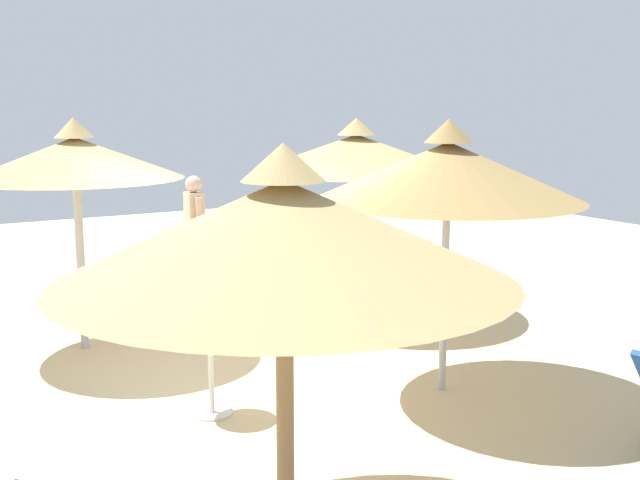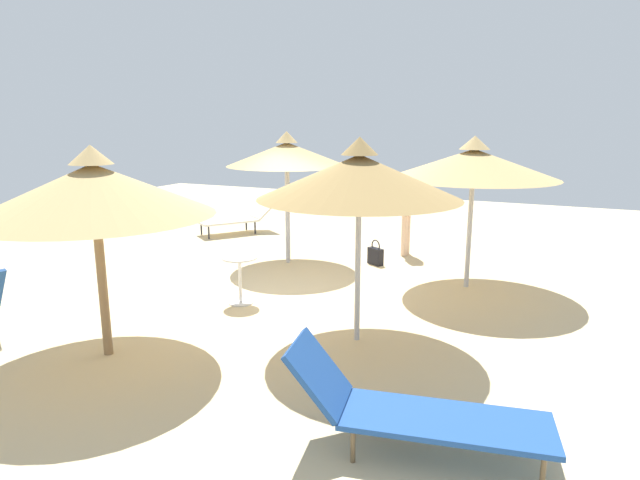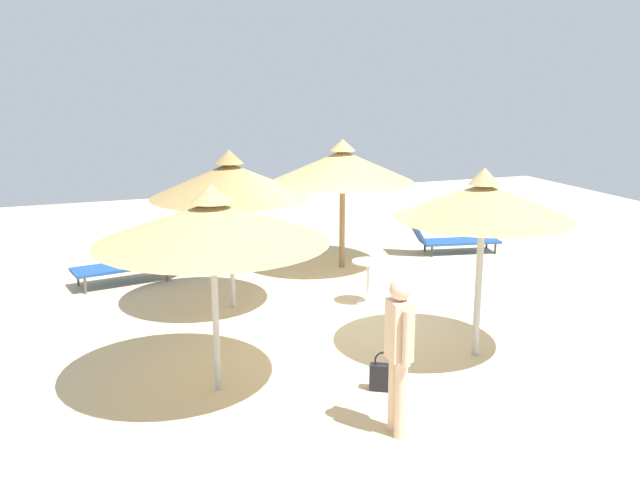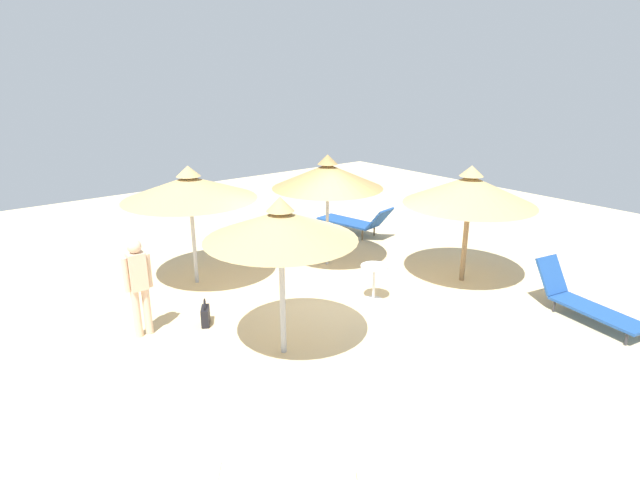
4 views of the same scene
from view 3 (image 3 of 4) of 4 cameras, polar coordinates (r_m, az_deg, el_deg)
name	(u,v)px [view 3 (image 3 of 4)]	position (r m, az deg, el deg)	size (l,w,h in m)	color
ground	(351,324)	(11.14, 2.52, -6.76)	(24.00, 24.00, 0.10)	beige
parasol_umbrella_far_left	(343,166)	(13.67, 1.82, 5.98)	(2.74, 2.74, 2.52)	olive
parasol_umbrella_edge	(483,201)	(9.49, 12.96, 3.07)	(2.34, 2.34, 2.58)	#B2B2B7
parasol_umbrella_back	(230,180)	(11.29, -7.27, 4.80)	(2.52, 2.52, 2.60)	#B2B2B7
parasol_umbrella_center	(212,222)	(8.30, -8.66, 1.43)	(2.74, 2.74, 2.55)	#B2B2B7
lounge_chair_near_left	(446,237)	(15.26, 10.12, 0.23)	(2.13, 0.93, 0.93)	#1E478C
lounge_chair_front	(139,260)	(13.46, -14.36, -1.57)	(2.31, 1.06, 0.91)	#1E478C
person_standing_far_right	(399,346)	(7.54, 6.35, -8.49)	(0.23, 0.47, 1.73)	beige
handbag	(384,376)	(8.82, 5.15, -10.84)	(0.36, 0.29, 0.50)	black
side_table_round	(368,275)	(11.78, 3.87, -2.81)	(0.54, 0.54, 0.74)	silver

